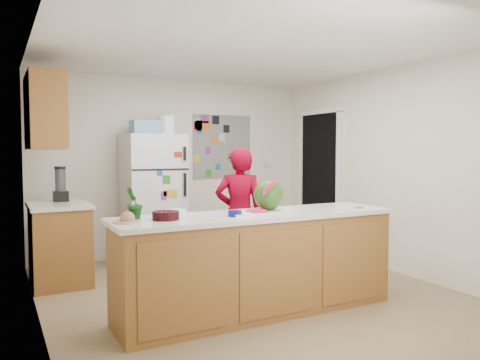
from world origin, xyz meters
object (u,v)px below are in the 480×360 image
watermelon (269,195)px  refrigerator (153,199)px  cherry_bowl (166,215)px  person (239,214)px

watermelon → refrigerator: bearing=99.7°
refrigerator → cherry_bowl: size_ratio=7.74×
person → watermelon: 1.06m
watermelon → cherry_bowl: watermelon is taller
refrigerator → watermelon: 2.36m
cherry_bowl → person: bearing=40.6°
watermelon → cherry_bowl: 1.04m
cherry_bowl → refrigerator: bearing=75.1°
refrigerator → cherry_bowl: 2.47m
person → watermelon: bearing=100.5°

